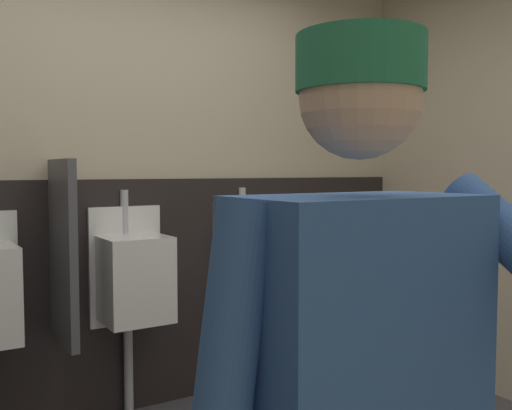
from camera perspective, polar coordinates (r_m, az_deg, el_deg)
The scene contains 5 objects.
wall_back at distance 3.24m, azimuth -14.30°, elevation 4.45°, with size 4.57×0.12×2.81m, color beige.
wainscot_band_back at distance 3.25m, azimuth -13.68°, elevation -8.99°, with size 3.97×0.03×1.30m, color black.
urinal_middle at distance 3.10m, azimuth -12.30°, elevation -7.16°, with size 0.40×0.34×1.24m.
urinal_right at distance 3.42m, azimuth -0.35°, elevation -6.06°, with size 0.40×0.34×1.24m.
privacy_divider_panel at distance 2.89m, azimuth -18.87°, elevation -4.54°, with size 0.04×0.40×0.90m, color #4C4C51.
Camera 1 is at (-1.01, -1.46, 1.35)m, focal length 39.68 mm.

